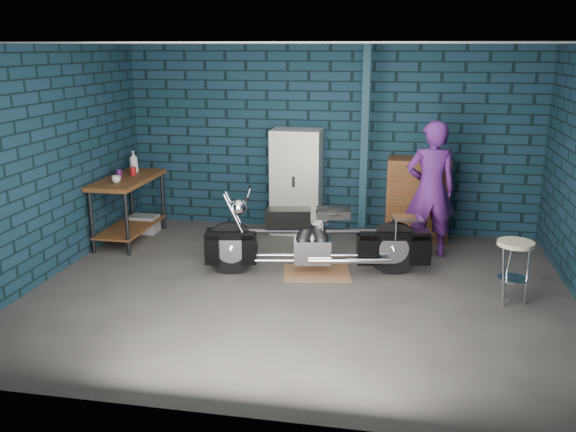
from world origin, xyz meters
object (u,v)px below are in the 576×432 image
Objects in this scene: person at (431,190)px; shop_stool at (513,272)px; workbench at (129,209)px; motorcycle at (317,233)px; locker at (296,182)px; tool_chest at (418,199)px; storage_bin at (144,224)px.

shop_stool is (0.84, -1.43, -0.54)m from person.
shop_stool is (4.96, -1.32, -0.11)m from workbench.
motorcycle is at bearing 25.27° from person.
locker reaches higher than motorcycle.
locker is at bearing 20.49° from workbench.
locker is 1.75m from tool_chest.
workbench is at bearing -8.03° from person.
motorcycle is 1.76m from locker.
locker is (-0.54, 1.66, 0.25)m from motorcycle.
workbench is 2.41m from locker.
tool_chest is (3.99, 0.84, 0.12)m from workbench.
locker is at bearing 97.89° from motorcycle.
motorcycle is 3.32× the size of shop_stool.
person reaches higher than workbench.
person is (1.34, 0.93, 0.38)m from motorcycle.
locker is (2.22, 0.44, 0.64)m from storage_bin.
tool_chest is at bearing 11.87° from workbench.
shop_stool is at bearing -14.87° from workbench.
workbench is 1.21× the size of tool_chest.
workbench is at bearing -159.51° from locker.
person is 2.56× the size of shop_stool.
locker is at bearing 180.00° from tool_chest.
motorcycle is (2.79, -0.82, 0.05)m from workbench.
workbench is 2.02× the size of shop_stool.
tool_chest is (1.20, 1.66, 0.07)m from motorcycle.
shop_stool is at bearing -38.42° from locker.
person is 1.54× the size of tool_chest.
shop_stool is (0.97, -2.15, -0.23)m from tool_chest.
locker reaches higher than shop_stool.
workbench reaches higher than shop_stool.
workbench is 0.61× the size of motorcycle.
person is 1.74m from shop_stool.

